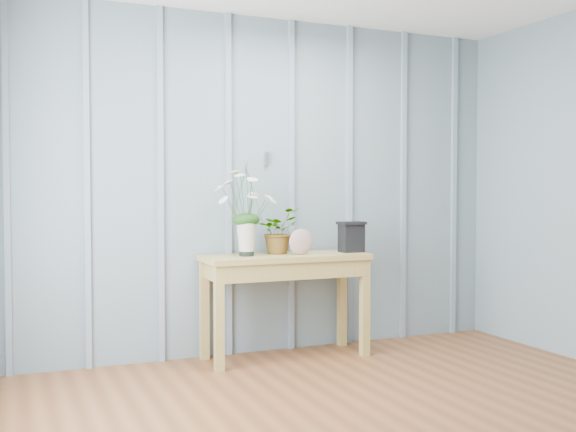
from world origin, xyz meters
name	(u,v)px	position (x,y,z in m)	size (l,w,h in m)	color
room_shell	(343,53)	(0.00, 0.92, 1.99)	(4.00, 4.50, 2.50)	gray
sideboard	(285,270)	(0.10, 1.99, 0.64)	(1.20, 0.45, 0.75)	#A38B44
daisy_vase	(246,197)	(-0.19, 2.00, 1.16)	(0.47, 0.35, 0.66)	black
spider_plant	(278,231)	(0.08, 2.08, 0.92)	(0.30, 0.26, 0.33)	#143E12
felt_disc_vessel	(301,242)	(0.20, 1.93, 0.84)	(0.19, 0.05, 0.19)	brown
carved_box	(351,236)	(0.63, 1.98, 0.87)	(0.19, 0.15, 0.23)	black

